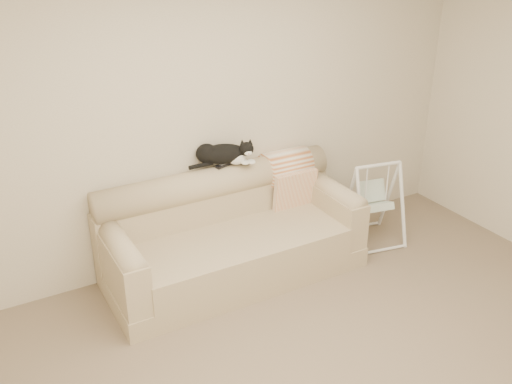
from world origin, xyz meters
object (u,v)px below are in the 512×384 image
Objects in this scene: remote_a at (224,165)px; remote_b at (240,162)px; tuxedo_cat at (223,154)px; sofa at (230,236)px; baby_swing at (375,202)px.

remote_b is (0.14, -0.02, -0.00)m from remote_a.
tuxedo_cat reaches higher than remote_b.
tuxedo_cat is (-0.15, 0.03, 0.10)m from remote_b.
remote_b is (0.23, 0.23, 0.56)m from sofa.
remote_a is at bearing -56.59° from tuxedo_cat.
tuxedo_cat is 0.72× the size of baby_swing.
baby_swing is at bearing -6.79° from sofa.
tuxedo_cat reaches higher than baby_swing.
sofa reaches higher than baby_swing.
remote_b reaches higher than sofa.
remote_a is (0.08, 0.25, 0.56)m from sofa.
remote_a is 0.10m from tuxedo_cat.
tuxedo_cat is at bearing 162.46° from baby_swing.
tuxedo_cat is 1.56m from baby_swing.
remote_a is 0.14m from remote_b.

